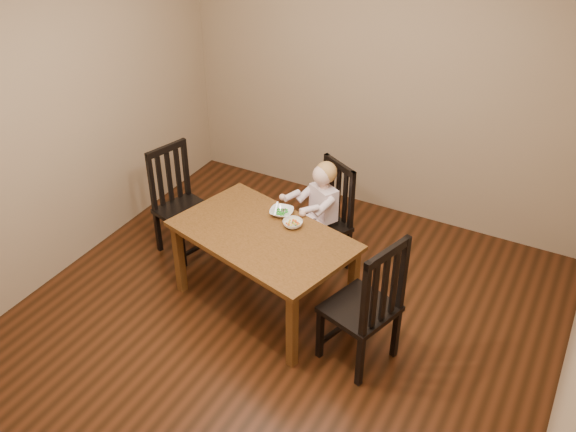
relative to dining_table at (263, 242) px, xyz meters
The scene contains 9 objects.
room 0.80m from the dining_table, 35.11° to the right, with size 4.01×4.01×2.71m.
dining_table is the anchor object (origin of this frame).
chair_child 0.76m from the dining_table, 75.45° to the left, with size 0.55×0.54×0.96m.
chair_left 1.09m from the dining_table, 162.60° to the left, with size 0.50×0.52×0.98m.
chair_right 0.97m from the dining_table, 12.16° to the right, with size 0.55×0.57×1.06m.
toddler 0.70m from the dining_table, 76.41° to the left, with size 0.31×0.39×0.54m, color white, non-canonical shape.
bowl_peas 0.32m from the dining_table, 90.41° to the left, with size 0.18×0.18×0.04m, color white.
bowl_veg 0.27m from the dining_table, 52.17° to the left, with size 0.15×0.15×0.05m, color white.
fork 0.32m from the dining_table, 99.01° to the left, with size 0.05×0.13×0.05m.
Camera 1 is at (1.81, -3.23, 3.44)m, focal length 40.00 mm.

